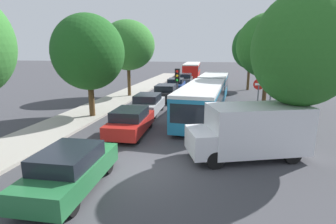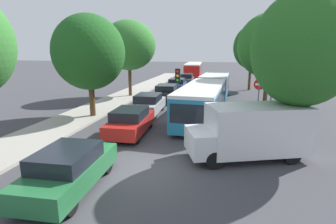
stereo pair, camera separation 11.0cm
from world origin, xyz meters
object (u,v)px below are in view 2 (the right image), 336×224
object	(u,v)px
direction_sign_post	(273,81)
tree_right_mid	(270,47)
city_bus_rear	(194,69)
queued_car_green	(69,169)
articulated_bus	(209,93)
tree_right_far	(252,47)
queued_car_blue	(177,85)
queued_car_graphite	(186,79)
queued_car_black	(166,93)
white_van	(251,130)
tree_right_near	(301,52)
tree_left_mid	(89,54)
queued_car_red	(130,121)
traffic_light	(178,82)
no_entry_sign	(259,94)
tree_left_far	(129,45)
queued_car_silver	(148,104)

from	to	relation	value
direction_sign_post	tree_right_mid	size ratio (longest dim) A/B	0.48
city_bus_rear	queued_car_green	xyz separation A→B (m)	(0.17, -39.30, -0.66)
articulated_bus	tree_right_far	size ratio (longest dim) A/B	2.15
queued_car_blue	queued_car_graphite	size ratio (longest dim) A/B	0.95
queued_car_black	white_van	distance (m)	13.82
tree_right_mid	tree_right_near	bearing A→B (deg)	-92.84
articulated_bus	queued_car_blue	distance (m)	9.79
city_bus_rear	queued_car_black	bearing A→B (deg)	177.25
tree_left_mid	queued_car_black	bearing A→B (deg)	61.97
direction_sign_post	queued_car_blue	bearing A→B (deg)	-55.94
queued_car_red	traffic_light	size ratio (longest dim) A/B	1.25
tree_left_mid	tree_right_mid	xyz separation A→B (m)	(12.45, 6.89, 0.50)
tree_left_mid	tree_right_mid	bearing A→B (deg)	28.97
queued_car_blue	tree_right_near	xyz separation A→B (m)	(8.15, -17.49, 3.73)
city_bus_rear	no_entry_sign	bearing A→B (deg)	-168.70
queued_car_graphite	tree_right_far	distance (m)	9.41
tree_left_mid	white_van	bearing A→B (deg)	-27.33
tree_right_mid	tree_right_far	distance (m)	8.88
queued_car_red	tree_right_far	world-z (taller)	tree_right_far
queued_car_green	no_entry_sign	distance (m)	12.45
queued_car_red	queued_car_blue	distance (m)	16.15
tree_left_mid	tree_left_far	size ratio (longest dim) A/B	0.93
city_bus_rear	queued_car_silver	world-z (taller)	city_bus_rear
tree_right_near	queued_car_green	bearing A→B (deg)	-149.45
white_van	queued_car_green	bearing A→B (deg)	13.17
white_van	tree_right_far	size ratio (longest dim) A/B	0.73
queued_car_red	queued_car_graphite	world-z (taller)	queued_car_graphite
queued_car_silver	tree_right_far	size ratio (longest dim) A/B	0.58
no_entry_sign	tree_left_mid	world-z (taller)	tree_left_mid
white_van	traffic_light	size ratio (longest dim) A/B	1.58
city_bus_rear	direction_sign_post	distance (m)	28.82
queued_car_graphite	tree_left_mid	xyz separation A→B (m)	(-3.98, -18.66, 3.52)
city_bus_rear	tree_left_far	world-z (taller)	tree_left_far
tree_right_near	queued_car_graphite	bearing A→B (deg)	108.86
traffic_light	no_entry_sign	distance (m)	5.22
queued_car_red	traffic_light	xyz separation A→B (m)	(1.99, 3.76, 1.76)
tree_right_mid	tree_right_far	bearing A→B (deg)	93.44
articulated_bus	tree_left_mid	bearing A→B (deg)	-58.24
queued_car_red	tree_left_mid	size ratio (longest dim) A/B	0.61
queued_car_black	tree_right_far	size ratio (longest dim) A/B	0.59
queued_car_silver	white_van	world-z (taller)	white_van
tree_left_mid	tree_right_mid	distance (m)	14.24
articulated_bus	traffic_light	world-z (taller)	traffic_light
queued_car_graphite	queued_car_green	bearing A→B (deg)	177.88
queued_car_black	direction_sign_post	distance (m)	9.67
queued_car_red	no_entry_sign	world-z (taller)	no_entry_sign
city_bus_rear	queued_car_silver	distance (m)	28.36
queued_car_red	tree_left_mid	world-z (taller)	tree_left_mid
queued_car_red	direction_sign_post	distance (m)	10.17
city_bus_rear	tree_right_near	xyz separation A→B (m)	(8.13, -34.60, 3.08)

